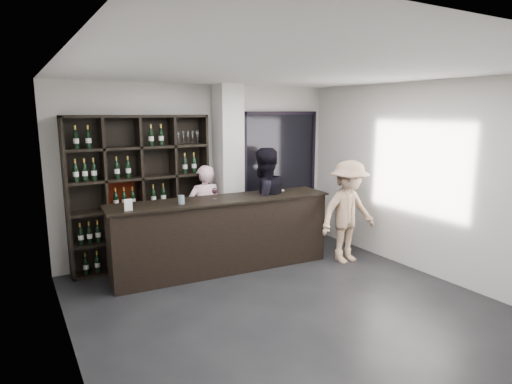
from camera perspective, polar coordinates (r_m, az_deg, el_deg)
floor at (r=5.56m, az=5.12°, el=-15.61°), size 5.00×5.50×0.01m
wine_shelf at (r=6.95m, az=-15.10°, el=-0.05°), size 2.20×0.35×2.40m
structural_column at (r=7.35m, az=-3.65°, el=2.85°), size 0.40×0.40×2.90m
glass_panel at (r=8.14m, az=3.23°, el=3.27°), size 1.60×0.08×2.10m
tasting_counter at (r=6.69m, az=-4.48°, el=-5.64°), size 3.46×0.71×1.14m
taster_pink at (r=7.19m, az=-6.84°, el=-2.72°), size 0.61×0.43×1.59m
taster_black at (r=7.06m, az=1.01°, el=-1.68°), size 0.97×0.79×1.88m
customer at (r=7.12m, az=12.18°, el=-2.61°), size 1.10×0.65×1.68m
wine_glass at (r=6.50m, az=-5.54°, el=-0.11°), size 0.10×0.10×0.19m
spit_cup at (r=6.24m, az=-9.93°, el=-1.02°), size 0.11×0.11×0.12m
napkin_stack at (r=7.18m, az=3.23°, el=0.24°), size 0.13×0.13×0.02m
card_stand at (r=5.99m, az=-16.68°, el=-1.66°), size 0.11×0.06×0.15m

